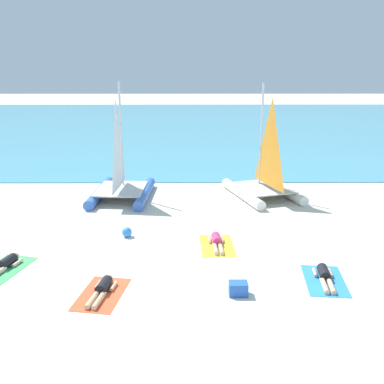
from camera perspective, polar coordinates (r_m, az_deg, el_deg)
ground_plane at (r=22.62m, az=-0.07°, el=0.97°), size 120.00×120.00×0.00m
ocean_water at (r=42.46m, az=-0.18°, el=8.33°), size 120.00×40.00×0.05m
sailboat_white at (r=20.62m, az=9.09°, el=1.37°), size 3.52×4.42×5.03m
sailboat_blue at (r=20.37m, az=-8.93°, el=1.22°), size 2.69×4.04×5.11m
towel_leftmost at (r=14.83m, az=-22.60°, el=-8.94°), size 1.54×2.11×0.01m
sunbather_leftmost at (r=14.83m, az=-22.50°, el=-8.40°), size 0.77×1.55×0.30m
towel_center_left at (r=12.63m, az=-11.31°, el=-12.49°), size 1.38×2.05×0.01m
sunbather_center_left at (r=12.62m, az=-11.24°, el=-11.85°), size 0.65×1.57×0.30m
towel_center_right at (r=15.35m, az=3.15°, el=-6.75°), size 1.17×1.94×0.01m
sunbather_center_right at (r=15.36m, az=3.14°, el=-6.22°), size 0.56×1.56×0.30m
towel_rightmost at (r=13.60m, az=16.36°, el=-10.65°), size 1.29×2.00×0.01m
sunbather_rightmost at (r=13.60m, az=16.35°, el=-10.05°), size 0.58×1.57×0.30m
beach_ball at (r=16.16m, az=-8.20°, el=-5.03°), size 0.35×0.35×0.35m
cooler_box at (r=12.35m, az=5.85°, el=-12.02°), size 0.50×0.36×0.36m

